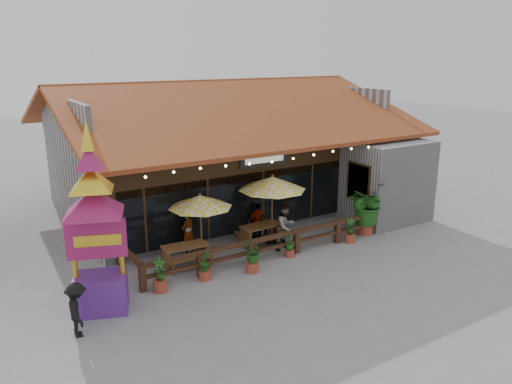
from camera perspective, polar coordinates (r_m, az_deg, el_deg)
ground at (r=19.70m, az=4.93°, el=-6.17°), size 100.00×100.00×0.00m
restaurant_building at (r=24.56m, az=-3.69°, el=3.64°), size 15.50×14.73×6.09m
patio_railing at (r=18.09m, az=-0.29°, el=-6.04°), size 10.00×2.60×0.92m
umbrella_left at (r=17.95m, az=-6.38°, el=-1.11°), size 2.87×2.87×2.47m
umbrella_right at (r=19.16m, az=1.87°, el=0.97°), size 3.48×3.48×2.81m
picnic_table_left at (r=17.92m, az=-8.10°, el=-6.77°), size 1.68×1.48×0.76m
picnic_table_right at (r=19.69m, az=0.56°, el=-4.47°), size 1.69×1.47×0.78m
thai_sign_tower at (r=14.54m, az=-18.08°, el=-1.63°), size 2.84×2.84×6.01m
tropical_plant at (r=20.97m, az=12.53°, el=-1.39°), size 2.15×2.10×2.26m
diner_a at (r=18.69m, az=-7.75°, el=-4.68°), size 0.74×0.63×1.70m
diner_b at (r=19.05m, az=3.41°, el=-3.95°), size 1.02×0.87×1.84m
diner_c at (r=20.22m, az=0.16°, el=-3.31°), size 0.86×0.36×1.47m
pedestrian at (r=14.32m, az=-19.78°, el=-12.54°), size 0.63×1.01×1.52m
planter_a at (r=16.21m, az=-10.93°, el=-9.58°), size 0.46×0.46×1.12m
planter_b at (r=16.77m, az=-5.89°, el=-8.56°), size 0.45×0.47×0.99m
planter_c at (r=17.19m, az=-0.44°, el=-7.27°), size 0.75×0.68×1.08m
planter_d at (r=18.53m, az=3.89°, el=-6.20°), size 0.44×0.44×0.86m
planter_e at (r=20.20m, az=10.70°, el=-4.53°), size 0.42×0.44×1.02m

